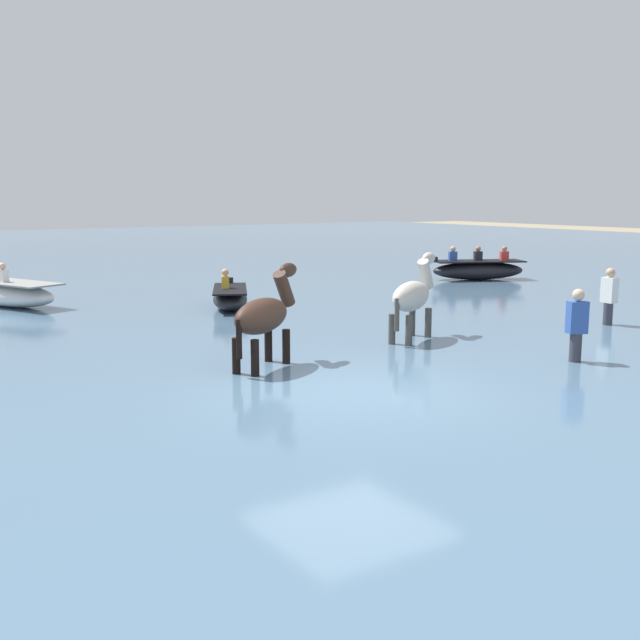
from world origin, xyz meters
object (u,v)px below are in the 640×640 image
(horse_trailing_pinto, at_px, (413,298))
(boat_near_port, at_px, (230,298))
(boat_far_offshore, at_px, (478,270))
(boat_mid_channel, at_px, (9,293))
(horse_lead_dark_bay, at_px, (264,318))
(person_spectator_far, at_px, (609,303))
(person_onlooker_left, at_px, (576,334))

(horse_trailing_pinto, distance_m, boat_near_port, 5.78)
(horse_trailing_pinto, bearing_deg, boat_far_offshore, 37.98)
(boat_far_offshore, relative_size, boat_near_port, 1.28)
(horse_trailing_pinto, xyz_separation_m, boat_mid_channel, (-5.53, 9.09, -0.49))
(boat_far_offshore, relative_size, boat_mid_channel, 0.94)
(horse_lead_dark_bay, bearing_deg, horse_trailing_pinto, 7.62)
(horse_lead_dark_bay, distance_m, horse_trailing_pinto, 3.58)
(horse_lead_dark_bay, xyz_separation_m, horse_trailing_pinto, (3.55, 0.47, 0.00))
(boat_near_port, xyz_separation_m, person_spectator_far, (5.68, -6.71, 0.21))
(horse_trailing_pinto, distance_m, person_onlooker_left, 3.19)
(boat_mid_channel, xyz_separation_m, person_onlooker_left, (6.55, -12.09, 0.15))
(horse_lead_dark_bay, relative_size, person_onlooker_left, 1.25)
(horse_lead_dark_bay, distance_m, boat_mid_channel, 9.78)
(boat_far_offshore, distance_m, person_onlooker_left, 12.47)
(boat_far_offshore, bearing_deg, horse_lead_dark_bay, -149.31)
(boat_mid_channel, xyz_separation_m, person_spectator_far, (10.17, -10.15, 0.15))
(horse_trailing_pinto, xyz_separation_m, boat_near_port, (-1.05, 5.65, -0.55))
(horse_trailing_pinto, xyz_separation_m, boat_far_offshore, (8.72, 6.80, -0.48))
(boat_far_offshore, xyz_separation_m, boat_mid_channel, (-14.25, 2.28, -0.01))
(boat_far_offshore, relative_size, person_spectator_far, 1.99)
(boat_near_port, bearing_deg, boat_mid_channel, 142.54)
(person_spectator_far, bearing_deg, boat_far_offshore, 62.55)
(person_spectator_far, relative_size, person_onlooker_left, 1.00)
(boat_far_offshore, bearing_deg, person_spectator_far, -117.45)
(boat_far_offshore, distance_m, boat_mid_channel, 14.43)
(boat_far_offshore, bearing_deg, person_onlooker_left, -128.12)
(boat_mid_channel, bearing_deg, horse_trailing_pinto, -58.66)
(person_spectator_far, bearing_deg, boat_mid_channel, 135.05)
(horse_trailing_pinto, bearing_deg, person_onlooker_left, -71.31)
(boat_near_port, bearing_deg, person_onlooker_left, -76.57)
(boat_far_offshore, xyz_separation_m, person_spectator_far, (-4.09, -7.86, 0.14))
(horse_trailing_pinto, height_order, person_spectator_far, horse_trailing_pinto)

